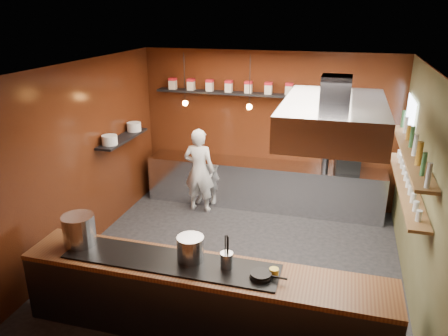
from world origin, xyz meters
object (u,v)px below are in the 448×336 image
(extractor_hood, at_px, (334,117))
(stockpot_small, at_px, (191,248))
(chef, at_px, (199,170))
(stockpot_large, at_px, (79,230))
(espresso_machine, at_px, (348,159))

(extractor_hood, distance_m, stockpot_small, 2.32)
(stockpot_small, relative_size, chef, 0.19)
(chef, bearing_deg, stockpot_small, 107.21)
(stockpot_large, height_order, chef, chef)
(extractor_hood, distance_m, espresso_machine, 2.97)
(stockpot_large, xyz_separation_m, chef, (0.49, 3.20, -0.31))
(stockpot_large, distance_m, stockpot_small, 1.47)
(extractor_hood, distance_m, chef, 3.61)
(extractor_hood, relative_size, stockpot_large, 4.99)
(chef, bearing_deg, stockpot_large, 81.43)
(chef, bearing_deg, espresso_machine, -168.47)
(stockpot_large, xyz_separation_m, espresso_machine, (3.20, 3.75, -0.02))
(stockpot_large, relative_size, stockpot_small, 1.25)
(extractor_hood, relative_size, espresso_machine, 4.63)
(stockpot_large, bearing_deg, espresso_machine, 49.51)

